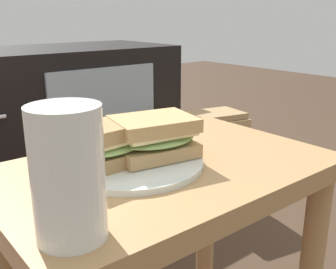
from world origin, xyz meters
name	(u,v)px	position (x,y,z in m)	size (l,w,h in m)	color
side_table	(166,213)	(0.00, 0.00, 0.37)	(0.56, 0.36, 0.46)	#A37A4C
tv_cabinet	(50,125)	(0.19, 0.95, 0.29)	(0.96, 0.46, 0.58)	black
plate	(131,163)	(-0.05, 0.03, 0.47)	(0.24, 0.24, 0.01)	silver
sandwich_front	(106,145)	(-0.09, 0.04, 0.50)	(0.12, 0.09, 0.07)	#9E7A4C
sandwich_back	(154,137)	(-0.01, 0.02, 0.50)	(0.16, 0.13, 0.07)	tan
beer_glass	(68,177)	(-0.22, -0.11, 0.53)	(0.08, 0.08, 0.15)	silver
paper_bag	(214,158)	(0.64, 0.51, 0.18)	(0.23, 0.21, 0.36)	tan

